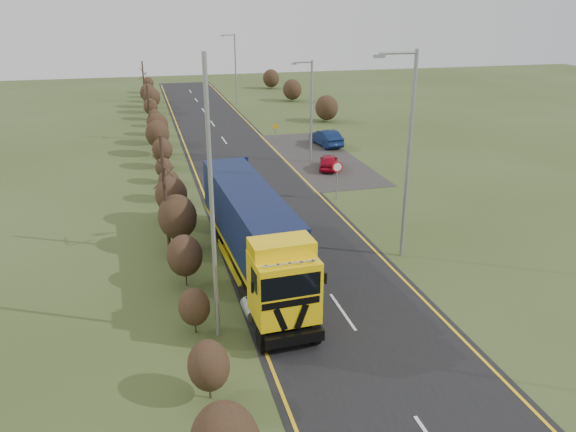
# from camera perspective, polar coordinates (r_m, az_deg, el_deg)

# --- Properties ---
(ground) EXTENTS (160.00, 160.00, 0.00)m
(ground) POSITION_cam_1_polar(r_m,az_deg,el_deg) (26.89, 2.62, -5.52)
(ground) COLOR #36451D
(ground) RESTS_ON ground
(road) EXTENTS (8.00, 120.00, 0.02)m
(road) POSITION_cam_1_polar(r_m,az_deg,el_deg) (35.81, -2.14, 1.36)
(road) COLOR black
(road) RESTS_ON ground
(layby) EXTENTS (6.00, 18.00, 0.02)m
(layby) POSITION_cam_1_polar(r_m,az_deg,el_deg) (46.68, 2.95, 5.99)
(layby) COLOR #302D2A
(layby) RESTS_ON ground
(lane_markings) EXTENTS (7.52, 116.00, 0.01)m
(lane_markings) POSITION_cam_1_polar(r_m,az_deg,el_deg) (35.52, -2.03, 1.23)
(lane_markings) COLOR yellow
(lane_markings) RESTS_ON road
(hedgerow) EXTENTS (2.24, 102.04, 6.05)m
(hedgerow) POSITION_cam_1_polar(r_m,az_deg,el_deg) (32.56, -11.69, 1.92)
(hedgerow) COLOR black
(hedgerow) RESTS_ON ground
(lorry) EXTENTS (2.87, 14.10, 3.90)m
(lorry) POSITION_cam_1_polar(r_m,az_deg,el_deg) (25.80, -3.58, -1.33)
(lorry) COLOR black
(lorry) RESTS_ON ground
(car_red_hatchback) EXTENTS (2.45, 3.64, 1.15)m
(car_red_hatchback) POSITION_cam_1_polar(r_m,az_deg,el_deg) (43.15, 4.16, 5.50)
(car_red_hatchback) COLOR #9D071B
(car_red_hatchback) RESTS_ON ground
(car_blue_sedan) EXTENTS (1.96, 4.47, 1.43)m
(car_blue_sedan) POSITION_cam_1_polar(r_m,az_deg,el_deg) (50.49, 3.89, 7.93)
(car_blue_sedan) COLOR #0B1A3F
(car_blue_sedan) RESTS_ON ground
(streetlight_near) EXTENTS (2.13, 0.20, 10.04)m
(streetlight_near) POSITION_cam_1_polar(r_m,az_deg,el_deg) (27.09, 11.97, 6.78)
(streetlight_near) COLOR gray
(streetlight_near) RESTS_ON ground
(streetlight_mid) EXTENTS (1.69, 0.18, 7.91)m
(streetlight_mid) POSITION_cam_1_polar(r_m,az_deg,el_deg) (44.35, 2.28, 10.92)
(streetlight_mid) COLOR gray
(streetlight_mid) RESTS_ON ground
(streetlight_far) EXTENTS (1.81, 0.18, 8.50)m
(streetlight_far) POSITION_cam_1_polar(r_m,az_deg,el_deg) (71.81, -5.44, 14.90)
(streetlight_far) COLOR gray
(streetlight_far) RESTS_ON ground
(left_pole) EXTENTS (0.16, 0.16, 10.50)m
(left_pole) POSITION_cam_1_polar(r_m,az_deg,el_deg) (19.81, -7.74, 0.94)
(left_pole) COLOR gray
(left_pole) RESTS_ON ground
(speed_sign) EXTENTS (0.71, 0.10, 2.57)m
(speed_sign) POSITION_cam_1_polar(r_m,az_deg,el_deg) (35.91, 5.02, 4.39)
(speed_sign) COLOR gray
(speed_sign) RESTS_ON ground
(warning_board) EXTENTS (0.62, 0.11, 1.62)m
(warning_board) POSITION_cam_1_polar(r_m,az_deg,el_deg) (52.48, -1.30, 8.73)
(warning_board) COLOR gray
(warning_board) RESTS_ON ground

